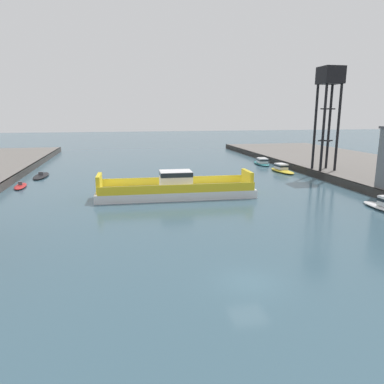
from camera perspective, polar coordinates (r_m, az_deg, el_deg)
name	(u,v)px	position (r m, az deg, el deg)	size (l,w,h in m)	color
ground_plane	(249,282)	(25.28, 9.02, -13.99)	(400.00, 400.00, 0.00)	#385666
chain_ferry	(176,189)	(48.85, -2.60, 0.52)	(21.36, 6.55, 3.53)	silver
moored_boat_near_left	(282,169)	(71.42, 14.08, 3.58)	(2.97, 7.73, 1.58)	yellow
moored_boat_mid_left	(262,162)	(80.75, 11.03, 4.70)	(3.34, 7.92, 1.48)	#237075
moored_boat_mid_right	(41,176)	(69.41, -22.84, 2.40)	(2.33, 7.60, 0.89)	black
moored_boat_far_left	(21,186)	(60.89, -25.58, 0.86)	(1.98, 5.40, 0.88)	red
crane_tower	(329,88)	(67.69, 21.00, 15.11)	(3.57, 3.57, 17.53)	black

